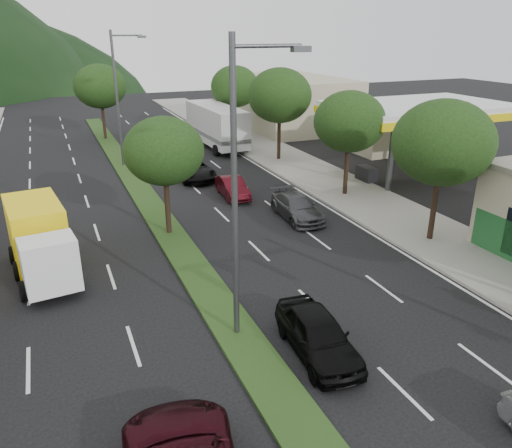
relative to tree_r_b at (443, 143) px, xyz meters
name	(u,v)px	position (x,y,z in m)	size (l,w,h in m)	color
sidewalk_right	(314,174)	(0.50, 13.00, -4.96)	(5.00, 90.00, 0.15)	gray
median	(135,182)	(-12.00, 16.00, -4.98)	(1.60, 56.00, 0.12)	#253E16
gas_canopy	(419,112)	(7.00, 10.00, -0.39)	(12.20, 8.20, 5.25)	silver
bldg_right_far	(286,102)	(7.50, 32.00, -2.44)	(10.00, 16.00, 5.20)	#B0A78C
tree_r_b	(443,143)	(0.00, 0.00, 0.00)	(4.80, 4.80, 6.94)	black
tree_r_c	(349,122)	(0.00, 8.00, -0.29)	(4.40, 4.40, 6.48)	black
tree_r_d	(280,96)	(0.00, 18.00, 0.14)	(5.00, 5.00, 7.17)	black
tree_r_e	(235,87)	(0.00, 28.00, -0.14)	(4.60, 4.60, 6.71)	black
tree_med_near	(164,151)	(-12.00, 6.00, -0.61)	(4.00, 4.00, 6.02)	black
tree_med_far	(100,86)	(-12.00, 32.00, -0.03)	(4.80, 4.80, 6.94)	black
streetlight_near	(240,182)	(-11.79, -4.00, 0.55)	(2.60, 0.25, 10.00)	#47494C
streetlight_mid	(119,93)	(-11.79, 21.00, 0.55)	(2.60, 0.25, 10.00)	#47494C
car_queue_a	(318,334)	(-9.94, -6.06, -4.31)	(1.72, 4.29, 1.46)	black
car_queue_b	(297,207)	(-4.75, 5.55, -4.38)	(1.85, 4.56, 1.32)	#444448
car_queue_c	(232,187)	(-6.78, 10.55, -4.40)	(1.34, 3.84, 1.26)	#410A12
car_queue_d	(193,169)	(-7.93, 15.55, -4.34)	(2.30, 5.00, 1.39)	black
box_truck	(40,242)	(-18.14, 3.88, -3.60)	(3.00, 6.38, 3.04)	white
motorhome	(216,125)	(-3.00, 24.92, -3.10)	(3.27, 9.58, 3.64)	silver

